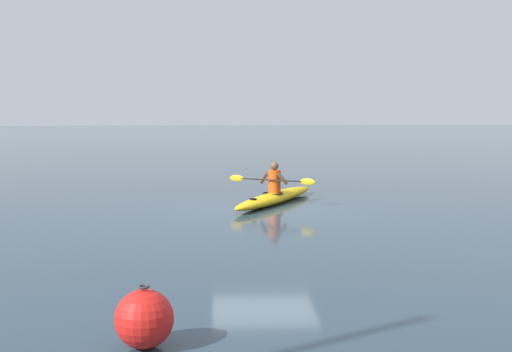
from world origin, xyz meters
name	(u,v)px	position (x,y,z in m)	size (l,w,h in m)	color
ground_plane	(264,210)	(0.00, 0.00, 0.00)	(160.00, 160.00, 0.00)	#283D4C
kayak	(276,197)	(-0.39, -1.20, 0.15)	(2.72, 4.26, 0.29)	#EAB214
kayaker	(274,179)	(-0.35, -1.11, 0.63)	(2.09, 1.18, 0.78)	#E04C14
mooring_buoy_white_far	(144,319)	(1.90, 8.95, 0.30)	(0.61, 0.61, 0.65)	red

